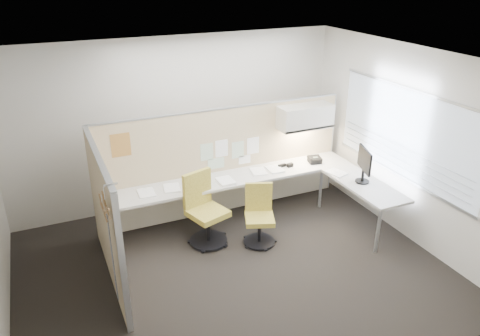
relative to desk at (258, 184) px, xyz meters
name	(u,v)px	position (x,y,z in m)	size (l,w,h in m)	color
floor	(232,270)	(-0.93, -1.13, -0.61)	(5.50, 4.50, 0.01)	black
ceiling	(230,62)	(-0.93, -1.13, 2.20)	(5.50, 4.50, 0.01)	white
wall_back	(177,123)	(-0.93, 1.12, 0.80)	(5.50, 0.02, 2.80)	beige
wall_front	(337,280)	(-0.93, -3.38, 0.80)	(5.50, 0.02, 2.80)	beige
wall_right	(405,143)	(1.82, -1.13, 0.80)	(0.02, 4.50, 2.80)	beige
window_pane	(405,134)	(1.79, -1.13, 0.95)	(0.01, 2.80, 1.30)	#A9B5C4
partition_back	(224,161)	(-0.38, 0.47, 0.27)	(4.10, 0.06, 1.75)	beige
partition_left	(106,219)	(-2.43, -0.63, 0.27)	(0.06, 2.20, 1.75)	beige
desk	(258,184)	(0.00, 0.00, 0.00)	(4.00, 2.07, 0.73)	beige
overhead_bin	(305,117)	(0.97, 0.26, 0.91)	(0.90, 0.36, 0.38)	beige
task_light_strip	(304,129)	(0.97, 0.26, 0.70)	(0.60, 0.06, 0.02)	#FFEABF
pinned_papers	(229,152)	(-0.30, 0.44, 0.43)	(1.01, 0.00, 0.47)	#8CBF8C
poster	(121,145)	(-1.98, 0.44, 0.82)	(0.28, 0.00, 0.35)	orange
chair_left	(259,217)	(-0.28, -0.63, -0.19)	(0.53, 0.54, 0.88)	black
chair_right	(204,211)	(-1.01, -0.30, -0.11)	(0.62, 0.64, 1.06)	black
monitor	(364,163)	(1.37, -0.82, 0.44)	(0.21, 0.50, 0.54)	black
phone	(314,160)	(1.11, 0.12, 0.18)	(0.24, 0.22, 0.12)	black
stapler	(282,166)	(0.53, 0.18, 0.15)	(0.14, 0.04, 0.05)	black
tape_dispenser	(290,165)	(0.65, 0.14, 0.16)	(0.10, 0.06, 0.06)	black
coat_hook	(106,217)	(-2.51, -1.56, 0.81)	(0.18, 0.46, 1.38)	silver
paper_stack_0	(146,193)	(-1.74, 0.14, 0.14)	(0.23, 0.30, 0.02)	white
paper_stack_1	(172,188)	(-1.36, 0.14, 0.14)	(0.23, 0.30, 0.02)	white
paper_stack_2	(226,181)	(-0.54, 0.02, 0.15)	(0.23, 0.30, 0.04)	white
paper_stack_3	(259,171)	(0.09, 0.16, 0.14)	(0.23, 0.30, 0.02)	white
paper_stack_4	(275,169)	(0.37, 0.13, 0.14)	(0.23, 0.30, 0.02)	white
paper_stack_5	(336,173)	(1.20, -0.39, 0.14)	(0.23, 0.30, 0.02)	white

